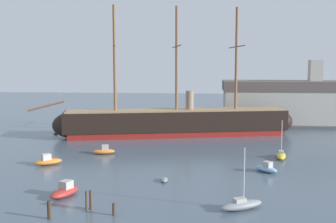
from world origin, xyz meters
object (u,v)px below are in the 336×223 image
Objects in this scene: sailboat_alongside_stern at (281,155)px; mooring_piling_midwater at (91,200)px; tall_ship at (176,122)px; sailboat_foreground_right at (241,205)px; mooring_piling_nearest at (114,209)px; motorboat_mid_left at (48,161)px; motorboat_distant_centre at (178,129)px; dinghy_far_left at (56,133)px; mooring_piling_left_pair at (87,201)px; dockside_warehouse_right at (304,103)px; motorboat_alongside_bow at (104,151)px; motorboat_foreground_left at (65,191)px; motorboat_mid_right at (266,168)px; dinghy_near_centre at (164,180)px; mooring_piling_right_pair at (49,210)px.

sailboat_alongside_stern is 37.82m from mooring_piling_midwater.
mooring_piling_midwater is (-5.73, -49.20, -2.10)m from tall_ship.
sailboat_foreground_right reaches higher than mooring_piling_nearest.
motorboat_distant_centre is (18.40, 35.81, -0.15)m from motorboat_mid_left.
mooring_piling_left_pair reaches higher than dinghy_far_left.
dockside_warehouse_right reaches higher than mooring_piling_nearest.
motorboat_alongside_bow reaches higher than mooring_piling_nearest.
motorboat_distant_centre is (11.46, 26.90, -0.10)m from motorboat_alongside_bow.
motorboat_foreground_left is at bearing -102.79° from tall_ship.
tall_ship is at bearing 117.54° from motorboat_mid_right.
mooring_piling_midwater reaches higher than mooring_piling_left_pair.
mooring_piling_midwater reaches higher than motorboat_mid_left.
dockside_warehouse_right is (51.63, 50.52, 5.32)m from motorboat_mid_left.
tall_ship is 46.33m from motorboat_foreground_left.
motorboat_mid_left is (-29.58, 17.78, 0.06)m from sailboat_foreground_right.
mooring_piling_midwater is at bearing 38.64° from mooring_piling_left_pair.
mooring_piling_right_pair reaches higher than dinghy_near_centre.
tall_ship is 27.40× the size of mooring_piling_midwater.
motorboat_alongside_bow is 25.98m from dinghy_far_left.
motorboat_mid_left is 2.09× the size of mooring_piling_midwater.
sailboat_foreground_right is 34.51m from motorboat_mid_left.
tall_ship is 44.83× the size of mooring_piling_nearest.
dinghy_far_left is 1.40× the size of mooring_piling_nearest.
sailboat_foreground_right is at bearing -49.71° from dinghy_far_left.
dinghy_near_centre is at bearing 58.58° from mooring_piling_left_pair.
sailboat_foreground_right is at bearing 5.21° from mooring_piling_midwater.
mooring_piling_midwater reaches higher than motorboat_mid_right.
mooring_piling_midwater is at bearing -96.64° from tall_ship.
mooring_piling_midwater is at bearing 151.97° from mooring_piling_nearest.
mooring_piling_midwater is at bearing -119.07° from dockside_warehouse_right.
motorboat_distant_centre is at bearing 84.22° from mooring_piling_midwater.
tall_ship is 30.93× the size of mooring_piling_right_pair.
dinghy_near_centre is 46.85m from dinghy_far_left.
motorboat_foreground_left is 1.24× the size of motorboat_mid_right.
motorboat_foreground_left is 7.42m from mooring_piling_right_pair.
motorboat_mid_left reaches higher than motorboat_mid_right.
mooring_piling_nearest is at bearing -92.63° from motorboat_distant_centre.
mooring_piling_nearest is 80.07m from dockside_warehouse_right.
mooring_piling_midwater is (3.55, 3.27, 0.13)m from mooring_piling_right_pair.
tall_ship is 1.27× the size of dockside_warehouse_right.
mooring_piling_right_pair is (2.32, -31.48, 0.38)m from motorboat_alongside_bow.
motorboat_foreground_left is at bearing -141.84° from sailboat_alongside_stern.
motorboat_alongside_bow is at bearing -118.94° from tall_ship.
motorboat_mid_left is 23.17m from mooring_piling_midwater.
motorboat_foreground_left is 29.94m from motorboat_mid_right.
mooring_piling_left_pair reaches higher than dinghy_near_centre.
dockside_warehouse_right is at bearing 72.62° from sailboat_alongside_stern.
motorboat_alongside_bow reaches higher than dinghy_far_left.
tall_ship is 8.57× the size of sailboat_foreground_right.
sailboat_alongside_stern is 3.58× the size of dinghy_far_left.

